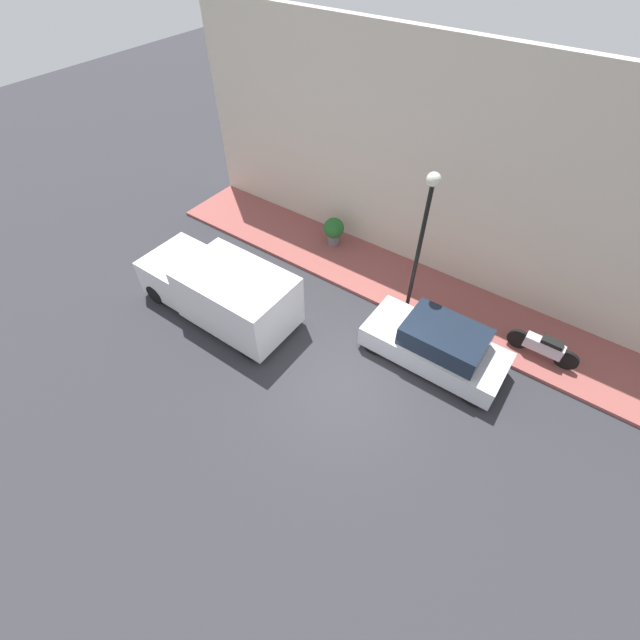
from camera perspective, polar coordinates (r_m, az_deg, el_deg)
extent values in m
plane|color=#2D2D33|center=(11.81, 3.26, -8.52)|extent=(60.00, 60.00, 0.00)
cube|color=#934C47|center=(14.48, 12.94, 3.74)|extent=(2.56, 19.32, 0.11)
cube|color=beige|center=(13.65, 18.20, 17.63)|extent=(0.30, 19.32, 6.98)
cube|color=silver|center=(12.32, 14.90, -3.65)|extent=(1.66, 3.91, 0.65)
cube|color=#192333|center=(11.84, 16.30, -2.17)|extent=(1.46, 2.15, 0.58)
cylinder|color=black|center=(12.33, 7.14, -3.26)|extent=(0.20, 0.61, 0.61)
cylinder|color=black|center=(13.21, 10.25, 0.64)|extent=(0.20, 0.61, 0.61)
cylinder|color=black|center=(11.89, 19.79, -9.54)|extent=(0.20, 0.61, 0.61)
cylinder|color=black|center=(12.81, 22.07, -5.03)|extent=(0.20, 0.61, 0.61)
cube|color=white|center=(12.76, -10.87, 2.96)|extent=(2.08, 3.28, 1.67)
cube|color=white|center=(14.48, -18.04, 6.17)|extent=(1.98, 1.76, 1.17)
cube|color=#192333|center=(14.46, -19.02, 7.52)|extent=(1.77, 0.97, 0.47)
cylinder|color=black|center=(14.62, -21.02, 3.31)|extent=(0.22, 0.65, 0.65)
cylinder|color=black|center=(15.35, -15.94, 7.24)|extent=(0.22, 0.65, 0.65)
cylinder|color=black|center=(12.29, -9.68, -3.76)|extent=(0.22, 0.65, 0.65)
cylinder|color=black|center=(13.15, -4.39, 1.24)|extent=(0.22, 0.65, 0.65)
cube|color=#B7B7BF|center=(13.39, 27.68, -3.09)|extent=(0.30, 1.03, 0.37)
cube|color=black|center=(13.23, 28.59, -2.66)|extent=(0.27, 0.56, 0.12)
cylinder|color=black|center=(13.46, 24.95, -2.29)|extent=(0.10, 0.63, 0.63)
cylinder|color=black|center=(13.53, 29.99, -4.63)|extent=(0.10, 0.63, 0.63)
cylinder|color=black|center=(12.45, 12.95, 8.77)|extent=(0.12, 0.12, 4.25)
sphere|color=silver|center=(11.25, 14.91, 17.67)|extent=(0.36, 0.36, 0.36)
cylinder|color=slate|center=(15.92, 1.80, 10.75)|extent=(0.42, 0.42, 0.36)
sphere|color=#236628|center=(15.65, 1.85, 12.15)|extent=(0.74, 0.74, 0.74)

